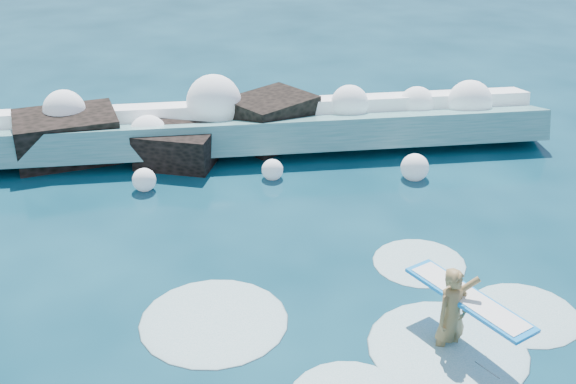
% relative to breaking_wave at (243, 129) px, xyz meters
% --- Properties ---
extents(ground, '(200.00, 200.00, 0.00)m').
position_rel_breaking_wave_xyz_m(ground, '(-0.94, -7.46, -0.51)').
color(ground, '#072C3C').
rests_on(ground, ground).
extents(breaking_wave, '(17.08, 2.70, 1.47)m').
position_rel_breaking_wave_xyz_m(breaking_wave, '(0.00, 0.00, 0.00)').
color(breaking_wave, teal).
rests_on(breaking_wave, ground).
extents(rock_cluster, '(8.66, 3.65, 1.57)m').
position_rel_breaking_wave_xyz_m(rock_cluster, '(-2.24, -0.16, -0.02)').
color(rock_cluster, black).
rests_on(rock_cluster, ground).
extents(surfer_with_board, '(1.67, 2.99, 1.88)m').
position_rel_breaking_wave_xyz_m(surfer_with_board, '(2.96, -9.44, 0.18)').
color(surfer_with_board, olive).
rests_on(surfer_with_board, ground).
extents(wave_spray, '(15.13, 4.22, 2.10)m').
position_rel_breaking_wave_xyz_m(wave_spray, '(0.50, -0.04, 0.47)').
color(wave_spray, white).
rests_on(wave_spray, ground).
extents(surf_foam, '(9.28, 5.87, 0.14)m').
position_rel_breaking_wave_xyz_m(surf_foam, '(1.86, -8.93, -0.51)').
color(surf_foam, silver).
rests_on(surf_foam, ground).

